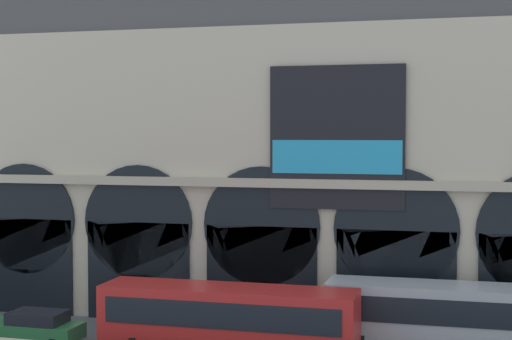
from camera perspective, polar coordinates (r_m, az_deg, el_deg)
station_building at (r=40.52m, az=1.33°, el=1.41°), size 40.46×5.41×17.89m
car_midwest at (r=37.53m, az=-15.87°, el=-11.00°), size 4.40×2.22×1.55m
bus_center at (r=33.71m, az=-2.07°, el=-10.75°), size 11.00×3.25×3.10m
bus_mideast at (r=35.13m, az=14.30°, el=-10.28°), size 11.00×3.25×3.10m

